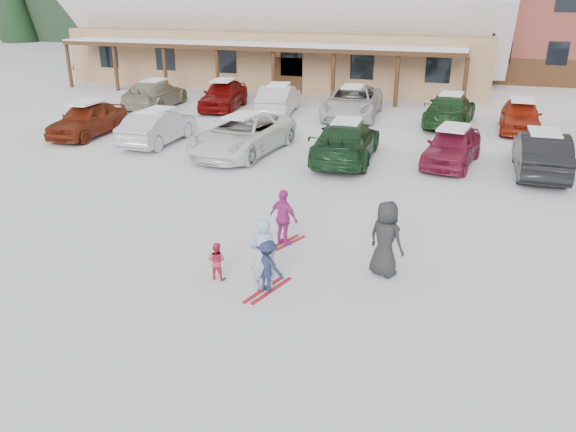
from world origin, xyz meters
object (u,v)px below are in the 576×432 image
(bystander_dark, at_px, (386,239))
(parked_car_12, at_px, (520,116))
(parked_car_4, at_px, (452,146))
(parked_car_8, at_px, (223,95))
(parked_car_0, at_px, (87,119))
(parked_car_10, at_px, (352,102))
(lamp_post, at_px, (494,36))
(parked_car_3, at_px, (346,141))
(parked_car_5, at_px, (541,153))
(parked_car_2, at_px, (243,135))
(day_lodge, at_px, (284,23))
(parked_car_7, at_px, (155,94))
(child_magenta, at_px, (284,218))
(adult_skier, at_px, (263,255))
(toddler_red, at_px, (217,261))
(parked_car_11, at_px, (450,110))
(parked_car_9, at_px, (279,99))
(parked_car_1, at_px, (158,127))
(child_navy, at_px, (267,266))

(bystander_dark, distance_m, parked_car_12, 16.38)
(parked_car_4, xyz_separation_m, parked_car_8, (-12.39, 6.96, 0.08))
(parked_car_0, distance_m, parked_car_10, 12.74)
(lamp_post, xyz_separation_m, parked_car_12, (1.47, -8.34, -2.86))
(parked_car_3, height_order, parked_car_5, parked_car_3)
(parked_car_2, height_order, parked_car_10, parked_car_10)
(day_lodge, xyz_separation_m, parked_car_7, (-3.53, -11.59, -3.20))
(child_magenta, bearing_deg, lamp_post, -78.82)
(child_magenta, bearing_deg, adult_skier, 120.59)
(toddler_red, height_order, parked_car_2, parked_car_2)
(parked_car_0, bearing_deg, bystander_dark, -33.70)
(parked_car_0, bearing_deg, parked_car_10, 34.09)
(parked_car_7, distance_m, parked_car_12, 18.80)
(day_lodge, height_order, parked_car_12, day_lodge)
(day_lodge, bearing_deg, parked_car_11, -42.22)
(bystander_dark, distance_m, parked_car_3, 9.28)
(parked_car_2, distance_m, parked_car_9, 7.99)
(adult_skier, xyz_separation_m, parked_car_5, (6.27, 10.83, -0.08))
(adult_skier, xyz_separation_m, parked_car_2, (-4.65, 10.02, -0.07))
(day_lodge, relative_size, parked_car_9, 6.38)
(parked_car_4, bearing_deg, parked_car_1, -168.32)
(parked_car_9, bearing_deg, parked_car_12, 170.23)
(parked_car_4, height_order, parked_car_5, parked_car_5)
(parked_car_0, bearing_deg, child_magenta, -36.53)
(day_lodge, height_order, adult_skier, day_lodge)
(day_lodge, height_order, parked_car_3, day_lodge)
(toddler_red, xyz_separation_m, parked_car_0, (-11.16, 10.42, 0.30))
(parked_car_10, xyz_separation_m, parked_car_12, (7.94, -0.56, -0.06))
(parked_car_2, bearing_deg, parked_car_1, -178.89)
(parked_car_9, bearing_deg, parked_car_0, 41.05)
(child_magenta, bearing_deg, child_navy, 123.12)
(parked_car_0, relative_size, parked_car_5, 0.95)
(parked_car_7, bearing_deg, parked_car_8, -173.55)
(parked_car_10, distance_m, parked_car_11, 4.82)
(parked_car_5, distance_m, parked_car_10, 11.02)
(day_lodge, relative_size, parked_car_7, 5.68)
(parked_car_12, bearing_deg, child_navy, -107.15)
(parked_car_1, relative_size, parked_car_4, 1.05)
(day_lodge, bearing_deg, parked_car_4, -54.60)
(parked_car_0, relative_size, parked_car_7, 0.85)
(adult_skier, distance_m, parked_car_4, 11.52)
(parked_car_7, bearing_deg, adult_skier, 121.40)
(parked_car_10, bearing_deg, parked_car_7, -179.16)
(lamp_post, distance_m, parked_car_4, 15.13)
(day_lodge, relative_size, parked_car_11, 5.65)
(adult_skier, height_order, parked_car_8, adult_skier)
(parked_car_1, height_order, parked_car_9, parked_car_9)
(bystander_dark, xyz_separation_m, parked_car_11, (0.43, 16.28, -0.13))
(adult_skier, bearing_deg, parked_car_0, -75.12)
(parked_car_1, height_order, parked_car_8, parked_car_8)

